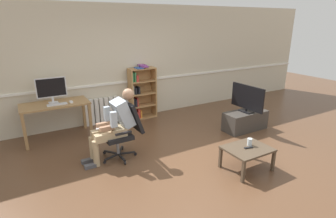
{
  "coord_description": "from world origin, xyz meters",
  "views": [
    {
      "loc": [
        -2.29,
        -3.38,
        2.31
      ],
      "look_at": [
        0.15,
        0.85,
        0.7
      ],
      "focal_mm": 28.5,
      "sensor_mm": 36.0,
      "label": 1
    }
  ],
  "objects_px": {
    "tv_screen": "(247,98)",
    "drinking_glass": "(250,142)",
    "imac_monitor": "(51,88)",
    "tv_stand": "(245,121)",
    "office_chair": "(125,128)",
    "person_seated": "(114,123)",
    "computer_desk": "(55,108)",
    "spare_remote": "(249,148)",
    "coffee_table": "(247,151)",
    "computer_mouse": "(71,102)",
    "keyboard": "(57,104)",
    "bookshelf": "(141,93)",
    "radiator": "(102,111)"
  },
  "relations": [
    {
      "from": "keyboard",
      "to": "person_seated",
      "type": "bearing_deg",
      "value": -60.31
    },
    {
      "from": "computer_desk",
      "to": "tv_stand",
      "type": "height_order",
      "value": "computer_desk"
    },
    {
      "from": "computer_mouse",
      "to": "tv_stand",
      "type": "relative_size",
      "value": 0.1
    },
    {
      "from": "office_chair",
      "to": "spare_remote",
      "type": "bearing_deg",
      "value": 45.46
    },
    {
      "from": "computer_desk",
      "to": "keyboard",
      "type": "xyz_separation_m",
      "value": [
        0.03,
        -0.14,
        0.12
      ]
    },
    {
      "from": "computer_desk",
      "to": "imac_monitor",
      "type": "distance_m",
      "value": 0.41
    },
    {
      "from": "person_seated",
      "to": "spare_remote",
      "type": "distance_m",
      "value": 2.25
    },
    {
      "from": "radiator",
      "to": "person_seated",
      "type": "distance_m",
      "value": 1.85
    },
    {
      "from": "computer_mouse",
      "to": "tv_stand",
      "type": "xyz_separation_m",
      "value": [
        3.38,
        -1.47,
        -0.56
      ]
    },
    {
      "from": "coffee_table",
      "to": "drinking_glass",
      "type": "distance_m",
      "value": 0.15
    },
    {
      "from": "computer_mouse",
      "to": "tv_screen",
      "type": "distance_m",
      "value": 3.69
    },
    {
      "from": "tv_screen",
      "to": "drinking_glass",
      "type": "xyz_separation_m",
      "value": [
        -1.12,
        -1.19,
        -0.29
      ]
    },
    {
      "from": "computer_mouse",
      "to": "computer_desk",
      "type": "bearing_deg",
      "value": 158.02
    },
    {
      "from": "tv_stand",
      "to": "drinking_glass",
      "type": "relative_size",
      "value": 8.3
    },
    {
      "from": "tv_screen",
      "to": "computer_desk",
      "type": "bearing_deg",
      "value": 64.7
    },
    {
      "from": "keyboard",
      "to": "tv_screen",
      "type": "distance_m",
      "value": 3.93
    },
    {
      "from": "imac_monitor",
      "to": "tv_stand",
      "type": "bearing_deg",
      "value": -24.3
    },
    {
      "from": "drinking_glass",
      "to": "computer_mouse",
      "type": "bearing_deg",
      "value": 130.38
    },
    {
      "from": "imac_monitor",
      "to": "tv_screen",
      "type": "height_order",
      "value": "imac_monitor"
    },
    {
      "from": "person_seated",
      "to": "bookshelf",
      "type": "bearing_deg",
      "value": 142.07
    },
    {
      "from": "computer_desk",
      "to": "tv_stand",
      "type": "bearing_deg",
      "value": -23.36
    },
    {
      "from": "office_chair",
      "to": "drinking_glass",
      "type": "bearing_deg",
      "value": 48.37
    },
    {
      "from": "computer_desk",
      "to": "spare_remote",
      "type": "distance_m",
      "value": 3.77
    },
    {
      "from": "computer_desk",
      "to": "coffee_table",
      "type": "bearing_deg",
      "value": -48.92
    },
    {
      "from": "imac_monitor",
      "to": "drinking_glass",
      "type": "bearing_deg",
      "value": -48.01
    },
    {
      "from": "computer_mouse",
      "to": "spare_remote",
      "type": "distance_m",
      "value": 3.5
    },
    {
      "from": "tv_stand",
      "to": "office_chair",
      "type": "bearing_deg",
      "value": 176.07
    },
    {
      "from": "tv_screen",
      "to": "coffee_table",
      "type": "distance_m",
      "value": 1.78
    },
    {
      "from": "coffee_table",
      "to": "bookshelf",
      "type": "bearing_deg",
      "value": 98.43
    },
    {
      "from": "imac_monitor",
      "to": "keyboard",
      "type": "height_order",
      "value": "imac_monitor"
    },
    {
      "from": "imac_monitor",
      "to": "tv_stand",
      "type": "xyz_separation_m",
      "value": [
        3.69,
        -1.67,
        -0.84
      ]
    },
    {
      "from": "person_seated",
      "to": "coffee_table",
      "type": "height_order",
      "value": "person_seated"
    },
    {
      "from": "computer_desk",
      "to": "tv_stand",
      "type": "distance_m",
      "value": 4.03
    },
    {
      "from": "radiator",
      "to": "computer_desk",
      "type": "bearing_deg",
      "value": -159.4
    },
    {
      "from": "tv_screen",
      "to": "drinking_glass",
      "type": "relative_size",
      "value": 7.19
    },
    {
      "from": "person_seated",
      "to": "keyboard",
      "type": "bearing_deg",
      "value": -151.76
    },
    {
      "from": "computer_desk",
      "to": "office_chair",
      "type": "relative_size",
      "value": 1.31
    },
    {
      "from": "tv_screen",
      "to": "coffee_table",
      "type": "bearing_deg",
      "value": 133.56
    },
    {
      "from": "tv_stand",
      "to": "drinking_glass",
      "type": "height_order",
      "value": "drinking_glass"
    },
    {
      "from": "coffee_table",
      "to": "spare_remote",
      "type": "height_order",
      "value": "spare_remote"
    },
    {
      "from": "computer_mouse",
      "to": "office_chair",
      "type": "distance_m",
      "value": 1.45
    },
    {
      "from": "spare_remote",
      "to": "tv_screen",
      "type": "bearing_deg",
      "value": -31.61
    },
    {
      "from": "office_chair",
      "to": "coffee_table",
      "type": "height_order",
      "value": "office_chair"
    },
    {
      "from": "person_seated",
      "to": "tv_stand",
      "type": "relative_size",
      "value": 1.23
    },
    {
      "from": "imac_monitor",
      "to": "bookshelf",
      "type": "relative_size",
      "value": 0.43
    },
    {
      "from": "imac_monitor",
      "to": "coffee_table",
      "type": "height_order",
      "value": "imac_monitor"
    },
    {
      "from": "imac_monitor",
      "to": "person_seated",
      "type": "height_order",
      "value": "imac_monitor"
    },
    {
      "from": "computer_desk",
      "to": "spare_remote",
      "type": "relative_size",
      "value": 8.61
    },
    {
      "from": "imac_monitor",
      "to": "radiator",
      "type": "bearing_deg",
      "value": 16.58
    },
    {
      "from": "tv_screen",
      "to": "drinking_glass",
      "type": "distance_m",
      "value": 1.66
    }
  ]
}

